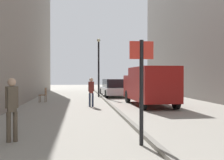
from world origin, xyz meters
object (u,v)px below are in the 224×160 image
Objects in this scene: parked_car at (114,88)px; cafe_chair_near_window at (44,94)px; pedestrian_main_foreground at (91,90)px; delivery_van at (149,85)px; street_sign_post at (141,83)px; pedestrian_mid_block at (12,105)px; lamp_post at (99,64)px.

parked_car is 6.66m from cafe_chair_near_window.
cafe_chair_near_window is (-5.11, -4.26, -0.17)m from parked_car.
pedestrian_main_foreground is at bearing -129.56° from cafe_chair_near_window.
street_sign_post is at bearing -107.27° from delivery_van.
parked_car is at bearing 51.47° from pedestrian_mid_block.
cafe_chair_near_window is at bearing -133.75° from lamp_post.
lamp_post is (0.92, 7.04, 1.79)m from pedestrian_main_foreground.
street_sign_post is 12.24m from cafe_chair_near_window.
street_sign_post reaches higher than pedestrian_mid_block.
pedestrian_main_foreground reaches higher than cafe_chair_near_window.
delivery_van is 9.10m from street_sign_post.
street_sign_post is 15.67m from lamp_post.
pedestrian_main_foreground is 8.23m from pedestrian_mid_block.
delivery_van is at bearing -83.89° from parked_car.
delivery_van reaches higher than pedestrian_main_foreground.
delivery_van is 7.23m from parked_car.
pedestrian_main_foreground is 0.38× the size of parked_car.
street_sign_post reaches higher than cafe_chair_near_window.
pedestrian_main_foreground is 0.97× the size of pedestrian_mid_block.
cafe_chair_near_window is at bearing -143.46° from parked_car.
lamp_post is 5.06× the size of cafe_chair_near_window.
delivery_van reaches higher than cafe_chair_near_window.
delivery_van reaches higher than parked_car.
parked_car is (-1.18, 7.12, -0.49)m from delivery_van.
delivery_van reaches higher than pedestrian_mid_block.
pedestrian_mid_block reaches higher than parked_car.
delivery_van is at bearing -0.43° from pedestrian_main_foreground.
cafe_chair_near_window is (-0.53, 10.88, -0.41)m from pedestrian_mid_block.
parked_car is at bearing 10.56° from lamp_post.
street_sign_post is at bearing -90.24° from lamp_post.
parked_car reaches higher than cafe_chair_near_window.
cafe_chair_near_window is (-3.79, 11.60, -1.00)m from street_sign_post.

